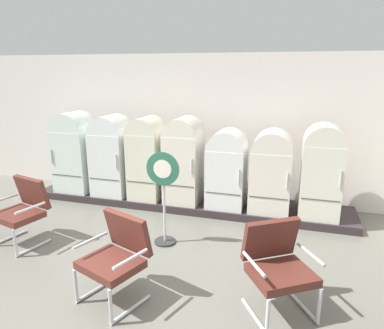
# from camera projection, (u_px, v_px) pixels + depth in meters

# --- Properties ---
(ground) EXTENTS (12.00, 10.00, 0.05)m
(ground) POSITION_uv_depth(u_px,v_px,m) (106.00, 306.00, 3.86)
(ground) COLOR slate
(back_wall) EXTENTS (11.76, 0.12, 2.80)m
(back_wall) POSITION_uv_depth(u_px,v_px,m) (196.00, 127.00, 6.86)
(back_wall) COLOR silver
(back_wall) RESTS_ON ground
(display_plinth) EXTENTS (6.00, 0.95, 0.13)m
(display_plinth) POSITION_uv_depth(u_px,v_px,m) (187.00, 202.00, 6.63)
(display_plinth) COLOR #31282B
(display_plinth) RESTS_ON ground
(refrigerator_0) EXTENTS (0.71, 0.67, 1.57)m
(refrigerator_0) POSITION_uv_depth(u_px,v_px,m) (75.00, 150.00, 6.91)
(refrigerator_0) COLOR silver
(refrigerator_0) RESTS_ON display_plinth
(refrigerator_1) EXTENTS (0.68, 0.67, 1.54)m
(refrigerator_1) POSITION_uv_depth(u_px,v_px,m) (111.00, 153.00, 6.69)
(refrigerator_1) COLOR white
(refrigerator_1) RESTS_ON display_plinth
(refrigerator_2) EXTENTS (0.59, 0.68, 1.54)m
(refrigerator_2) POSITION_uv_depth(u_px,v_px,m) (147.00, 155.00, 6.50)
(refrigerator_2) COLOR silver
(refrigerator_2) RESTS_ON display_plinth
(refrigerator_3) EXTENTS (0.62, 0.71, 1.56)m
(refrigerator_3) POSITION_uv_depth(u_px,v_px,m) (184.00, 158.00, 6.31)
(refrigerator_3) COLOR silver
(refrigerator_3) RESTS_ON display_plinth
(refrigerator_4) EXTENTS (0.65, 0.63, 1.38)m
(refrigerator_4) POSITION_uv_depth(u_px,v_px,m) (227.00, 167.00, 6.09)
(refrigerator_4) COLOR white
(refrigerator_4) RESTS_ON display_plinth
(refrigerator_5) EXTENTS (0.68, 0.70, 1.40)m
(refrigerator_5) POSITION_uv_depth(u_px,v_px,m) (271.00, 169.00, 5.91)
(refrigerator_5) COLOR silver
(refrigerator_5) RESTS_ON display_plinth
(refrigerator_6) EXTENTS (0.63, 0.65, 1.54)m
(refrigerator_6) POSITION_uv_depth(u_px,v_px,m) (322.00, 169.00, 5.65)
(refrigerator_6) COLOR silver
(refrigerator_6) RESTS_ON display_plinth
(armchair_left) EXTENTS (0.78, 0.77, 0.97)m
(armchair_left) POSITION_uv_depth(u_px,v_px,m) (23.00, 207.00, 5.12)
(armchair_left) COLOR silver
(armchair_left) RESTS_ON ground
(armchair_right) EXTENTS (0.87, 0.87, 0.97)m
(armchair_right) POSITION_uv_depth(u_px,v_px,m) (277.00, 262.00, 3.67)
(armchair_right) COLOR silver
(armchair_right) RESTS_ON ground
(armchair_center) EXTENTS (0.82, 0.82, 0.97)m
(armchair_center) POSITION_uv_depth(u_px,v_px,m) (117.00, 253.00, 3.84)
(armchair_center) COLOR silver
(armchair_center) RESTS_ON ground
(sign_stand) EXTENTS (0.49, 0.32, 1.40)m
(sign_stand) POSITION_uv_depth(u_px,v_px,m) (164.00, 199.00, 5.03)
(sign_stand) COLOR #2D2D30
(sign_stand) RESTS_ON ground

